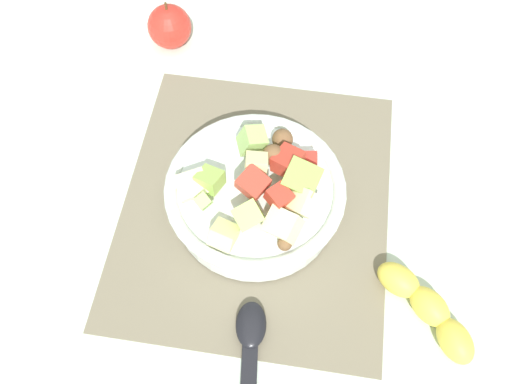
% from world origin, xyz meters
% --- Properties ---
extents(ground_plane, '(2.40, 2.40, 0.00)m').
position_xyz_m(ground_plane, '(0.00, 0.00, 0.00)').
color(ground_plane, silver).
extents(placemat, '(0.41, 0.35, 0.01)m').
position_xyz_m(placemat, '(0.00, 0.00, 0.00)').
color(placemat, '#756B56').
rests_on(placemat, ground_plane).
extents(salad_bowl, '(0.23, 0.23, 0.11)m').
position_xyz_m(salad_bowl, '(-0.01, -0.00, 0.04)').
color(salad_bowl, white).
rests_on(salad_bowl, placemat).
extents(serving_spoon, '(0.23, 0.05, 0.01)m').
position_xyz_m(serving_spoon, '(-0.22, -0.03, 0.01)').
color(serving_spoon, black).
rests_on(serving_spoon, placemat).
extents(whole_apple, '(0.07, 0.07, 0.08)m').
position_xyz_m(whole_apple, '(0.27, 0.18, 0.03)').
color(whole_apple, red).
rests_on(whole_apple, ground_plane).
extents(banana_whole, '(0.13, 0.13, 0.04)m').
position_xyz_m(banana_whole, '(-0.12, -0.22, 0.02)').
color(banana_whole, yellow).
rests_on(banana_whole, ground_plane).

